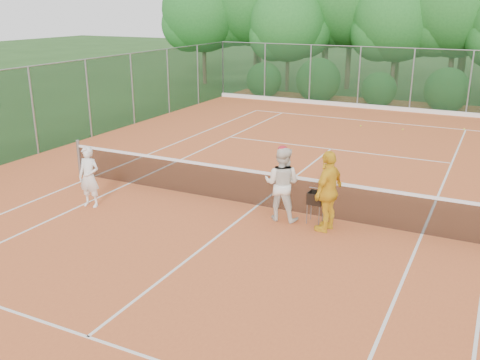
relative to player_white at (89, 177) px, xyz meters
name	(u,v)px	position (x,y,z in m)	size (l,w,h in m)	color
ground	(257,207)	(3.85, 1.89, -0.81)	(120.00, 120.00, 0.00)	#214619
clay_court	(257,206)	(3.85, 1.89, -0.80)	(18.00, 36.00, 0.02)	#D06230
tennis_net	(257,187)	(3.85, 1.89, -0.28)	(11.97, 0.10, 1.10)	gray
player_white	(89,177)	(0.00, 0.00, 0.00)	(0.58, 0.38, 1.58)	white
player_center_grp	(282,183)	(4.73, 1.35, 0.12)	(0.93, 0.74, 1.84)	white
player_yellow	(328,191)	(5.92, 1.22, 0.16)	(1.11, 0.46, 1.90)	yellow
ball_hopper	(316,199)	(5.54, 1.51, -0.18)	(0.34, 0.34, 0.77)	gray
stray_ball_a	(361,126)	(3.88, 12.45, -0.76)	(0.07, 0.07, 0.07)	#BCD832
stray_ball_b	(403,129)	(5.63, 12.55, -0.76)	(0.07, 0.07, 0.07)	#CCDF34
stray_ball_c	(464,129)	(7.90, 13.77, -0.76)	(0.07, 0.07, 0.07)	#C7E635
court_markings	(257,206)	(3.85, 1.89, -0.79)	(11.03, 23.83, 0.01)	white
fence_back	(385,79)	(3.85, 16.89, 0.71)	(18.07, 0.07, 3.00)	#19381E
tropical_treeline	(438,2)	(5.28, 22.11, 4.30)	(32.10, 8.49, 15.03)	brown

